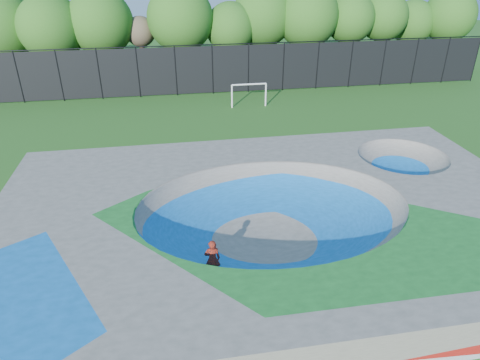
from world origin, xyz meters
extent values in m
plane|color=#205216|center=(0.00, 0.00, 0.00)|extent=(120.00, 120.00, 0.00)
cube|color=gray|center=(0.00, 0.00, 0.75)|extent=(22.00, 14.00, 1.50)
imported|color=red|center=(-2.68, -2.18, 0.79)|extent=(0.58, 0.39, 1.57)
cube|color=black|center=(-2.68, -2.18, 0.03)|extent=(0.79, 0.25, 0.05)
cylinder|color=white|center=(0.98, 16.97, 0.87)|extent=(0.12, 0.12, 1.74)
cylinder|color=white|center=(3.60, 16.97, 0.87)|extent=(0.12, 0.12, 1.74)
cylinder|color=white|center=(2.29, 16.97, 1.74)|extent=(2.62, 0.12, 0.12)
cylinder|color=black|center=(-15.00, 21.00, 2.00)|extent=(0.09, 0.09, 4.00)
cylinder|color=black|center=(-12.00, 21.00, 2.00)|extent=(0.09, 0.09, 4.00)
cylinder|color=black|center=(-9.00, 21.00, 2.00)|extent=(0.09, 0.09, 4.00)
cylinder|color=black|center=(-6.00, 21.00, 2.00)|extent=(0.09, 0.09, 4.00)
cylinder|color=black|center=(-3.00, 21.00, 2.00)|extent=(0.09, 0.09, 4.00)
cylinder|color=black|center=(0.00, 21.00, 2.00)|extent=(0.09, 0.09, 4.00)
cylinder|color=black|center=(3.00, 21.00, 2.00)|extent=(0.09, 0.09, 4.00)
cylinder|color=black|center=(6.00, 21.00, 2.00)|extent=(0.09, 0.09, 4.00)
cylinder|color=black|center=(9.00, 21.00, 2.00)|extent=(0.09, 0.09, 4.00)
cylinder|color=black|center=(12.00, 21.00, 2.00)|extent=(0.09, 0.09, 4.00)
cylinder|color=black|center=(15.00, 21.00, 2.00)|extent=(0.09, 0.09, 4.00)
cylinder|color=black|center=(18.00, 21.00, 2.00)|extent=(0.09, 0.09, 4.00)
cylinder|color=black|center=(21.00, 21.00, 2.00)|extent=(0.09, 0.09, 4.00)
cylinder|color=black|center=(24.00, 21.00, 2.00)|extent=(0.09, 0.09, 4.00)
cube|color=black|center=(0.00, 21.00, 2.00)|extent=(48.00, 0.03, 3.80)
cylinder|color=black|center=(0.00, 21.00, 4.00)|extent=(48.00, 0.08, 0.08)
cylinder|color=#412D20|center=(-17.17, 26.89, 1.38)|extent=(0.44, 0.44, 2.77)
sphere|color=#285F19|center=(-17.17, 26.89, 4.96)|extent=(5.83, 5.83, 5.83)
cylinder|color=#412D20|center=(-12.96, 25.40, 1.48)|extent=(0.44, 0.44, 2.96)
sphere|color=#285F19|center=(-12.96, 25.40, 5.00)|extent=(5.44, 5.44, 5.44)
cylinder|color=#412D20|center=(-8.96, 25.70, 1.61)|extent=(0.44, 0.44, 3.22)
sphere|color=#285F19|center=(-8.96, 25.70, 5.29)|extent=(5.53, 5.53, 5.53)
cylinder|color=#412D20|center=(-5.74, 25.87, 1.67)|extent=(0.44, 0.44, 3.34)
sphere|color=brown|center=(-5.74, 25.87, 4.44)|extent=(2.60, 2.60, 2.60)
cylinder|color=#412D20|center=(-2.22, 24.97, 1.71)|extent=(0.44, 0.44, 3.43)
sphere|color=#285F19|center=(-2.22, 24.97, 5.56)|extent=(5.68, 5.68, 5.68)
cylinder|color=#412D20|center=(2.13, 25.16, 1.52)|extent=(0.44, 0.44, 3.04)
sphere|color=#285F19|center=(2.13, 25.16, 4.69)|extent=(4.38, 4.38, 4.38)
cylinder|color=#412D20|center=(5.25, 25.97, 1.73)|extent=(0.44, 0.44, 3.45)
sphere|color=#285F19|center=(5.25, 25.97, 5.53)|extent=(5.54, 5.54, 5.54)
cylinder|color=#412D20|center=(9.15, 25.04, 1.71)|extent=(0.44, 0.44, 3.41)
sphere|color=#285F19|center=(9.15, 25.04, 5.51)|extent=(5.58, 5.58, 5.58)
cylinder|color=#412D20|center=(13.24, 25.07, 1.78)|extent=(0.44, 0.44, 3.55)
sphere|color=#285F19|center=(13.24, 25.07, 5.24)|extent=(4.51, 4.51, 4.51)
cylinder|color=#412D20|center=(16.73, 25.47, 1.79)|extent=(0.44, 0.44, 3.58)
sphere|color=#285F19|center=(16.73, 25.47, 5.27)|extent=(4.49, 4.49, 4.49)
cylinder|color=#412D20|center=(20.79, 27.16, 1.43)|extent=(0.44, 0.44, 2.85)
sphere|color=#285F19|center=(20.79, 27.16, 4.46)|extent=(4.29, 4.29, 4.29)
cylinder|color=#412D20|center=(24.08, 26.30, 1.61)|extent=(0.44, 0.44, 3.21)
sphere|color=#285F19|center=(24.08, 26.30, 5.11)|extent=(5.07, 5.07, 5.07)
camera|label=1|loc=(-3.76, -14.20, 10.22)|focal=32.00mm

